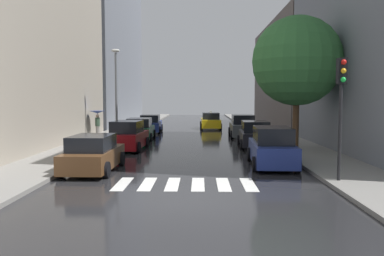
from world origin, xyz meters
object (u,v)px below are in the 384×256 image
at_px(pedestrian_foreground, 97,117).
at_px(street_tree_right, 297,61).
at_px(lamp_post_left, 116,87).
at_px(parked_car_right_third, 243,127).
at_px(parked_car_left_nearest, 93,154).
at_px(traffic_light_right_corner, 341,92).
at_px(parked_car_left_fourth, 151,124).
at_px(taxi_midroad, 211,121).
at_px(parked_car_left_third, 140,130).
at_px(parked_car_right_nearest, 272,148).
at_px(parked_car_left_second, 128,136).
at_px(parked_car_right_second, 255,135).

relative_size(pedestrian_foreground, street_tree_right, 0.26).
bearing_deg(lamp_post_left, parked_car_right_third, 15.87).
distance_m(street_tree_right, lamp_post_left, 13.13).
bearing_deg(parked_car_left_nearest, traffic_light_right_corner, -103.15).
distance_m(parked_car_left_fourth, street_tree_right, 16.81).
bearing_deg(parked_car_left_fourth, taxi_midroad, -53.55).
xyz_separation_m(parked_car_left_third, pedestrian_foreground, (-3.35, 0.90, 0.88)).
bearing_deg(lamp_post_left, taxi_midroad, 56.94).
bearing_deg(parked_car_left_fourth, parked_car_right_nearest, -158.28).
bearing_deg(parked_car_left_second, parked_car_left_nearest, -178.88).
bearing_deg(parked_car_left_nearest, taxi_midroad, -12.91).
xyz_separation_m(parked_car_right_second, traffic_light_right_corner, (1.51, -10.52, 2.52)).
height_order(parked_car_right_third, pedestrian_foreground, pedestrian_foreground).
relative_size(taxi_midroad, traffic_light_right_corner, 1.10).
height_order(parked_car_left_nearest, street_tree_right, street_tree_right).
relative_size(parked_car_left_fourth, lamp_post_left, 0.72).
xyz_separation_m(pedestrian_foreground, traffic_light_right_corner, (12.70, -15.56, 1.65)).
xyz_separation_m(parked_car_left_fourth, parked_car_right_second, (7.85, -10.45, 0.02)).
bearing_deg(parked_car_left_nearest, lamp_post_left, 8.10).
bearing_deg(traffic_light_right_corner, pedestrian_foreground, 129.22).
bearing_deg(taxi_midroad, parked_car_left_nearest, 165.71).
height_order(parked_car_right_third, street_tree_right, street_tree_right).
bearing_deg(parked_car_right_nearest, parked_car_right_second, 1.36).
xyz_separation_m(parked_car_left_fourth, taxi_midroad, (5.49, 4.41, 0.02)).
distance_m(parked_car_right_nearest, parked_car_right_second, 6.77).
distance_m(parked_car_right_second, lamp_post_left, 10.73).
distance_m(parked_car_left_third, pedestrian_foreground, 3.58).
xyz_separation_m(parked_car_left_third, parked_car_right_nearest, (7.67, -10.91, 0.07)).
bearing_deg(parked_car_left_third, street_tree_right, -126.36).
bearing_deg(parked_car_right_second, parked_car_right_third, 2.34).
xyz_separation_m(parked_car_left_nearest, pedestrian_foreground, (-3.31, 13.27, 0.92)).
distance_m(parked_car_left_second, street_tree_right, 10.56).
distance_m(pedestrian_foreground, street_tree_right, 15.52).
relative_size(parked_car_left_second, parked_car_right_third, 0.86).
distance_m(parked_car_left_third, taxi_midroad, 12.03).
distance_m(taxi_midroad, lamp_post_left, 13.44).
xyz_separation_m(pedestrian_foreground, street_tree_right, (13.09, -7.58, 3.45)).
distance_m(parked_car_left_third, parked_car_right_second, 8.88).
xyz_separation_m(parked_car_right_second, street_tree_right, (1.90, -2.53, 4.32)).
bearing_deg(parked_car_left_nearest, parked_car_left_fourth, 0.44).
distance_m(parked_car_right_third, pedestrian_foreground, 11.28).
xyz_separation_m(parked_car_left_third, lamp_post_left, (-1.65, -0.25, 3.14)).
relative_size(taxi_midroad, lamp_post_left, 0.73).
bearing_deg(parked_car_right_third, parked_car_right_second, -178.24).
bearing_deg(taxi_midroad, parked_car_left_third, 152.05).
height_order(parked_car_left_second, parked_car_right_third, parked_car_right_third).
bearing_deg(parked_car_right_second, street_tree_right, -141.28).
height_order(parked_car_right_nearest, taxi_midroad, taxi_midroad).
bearing_deg(parked_car_right_third, parked_car_right_nearest, -179.23).
distance_m(parked_car_right_second, street_tree_right, 5.36).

